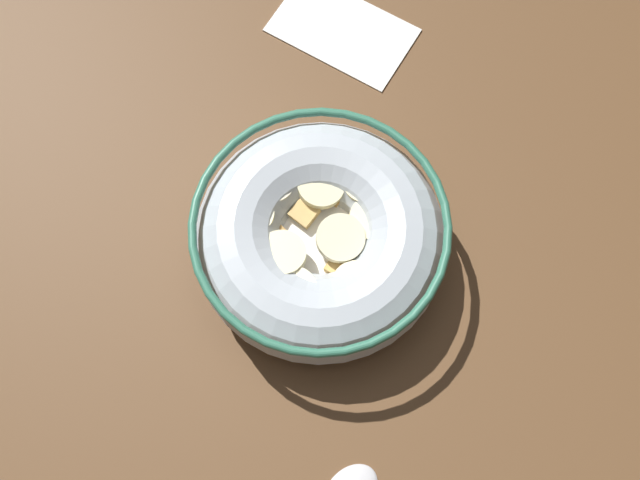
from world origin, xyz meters
The scene contains 3 objects.
ground_plane centered at (0.00, 0.00, -1.00)cm, with size 116.92×116.92×2.00cm, color brown.
cereal_bowl centered at (-0.01, 0.00, 3.32)cm, with size 17.75×17.75×6.19cm.
folded_napkin centered at (-15.14, 11.97, 0.15)cm, with size 11.23×6.74×0.30cm, color white.
Camera 1 is at (14.66, -9.49, 54.27)cm, focal length 43.20 mm.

